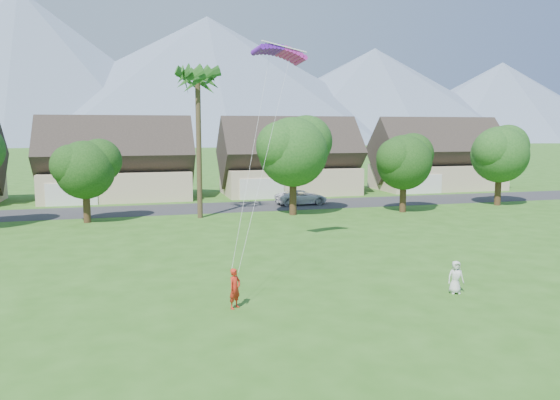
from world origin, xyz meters
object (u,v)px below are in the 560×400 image
object	(u,v)px
parafoil_kite	(279,51)
kite_flyer	(235,289)
watcher	(456,277)
parked_car	(301,197)

from	to	relation	value
parafoil_kite	kite_flyer	bearing A→B (deg)	-135.43
kite_flyer	watcher	xyz separation A→B (m)	(10.09, -0.57, -0.09)
kite_flyer	watcher	size ratio (longest dim) A/B	1.12
parked_car	parafoil_kite	world-z (taller)	parafoil_kite
parked_car	parafoil_kite	size ratio (longest dim) A/B	1.49
watcher	parafoil_kite	distance (m)	15.77
parked_car	parafoil_kite	xyz separation A→B (m)	(-7.64, -20.18, 11.16)
parked_car	parafoil_kite	bearing A→B (deg)	155.06
watcher	parked_car	xyz separation A→B (m)	(1.90, 29.78, -0.04)
kite_flyer	parafoil_kite	bearing A→B (deg)	24.58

